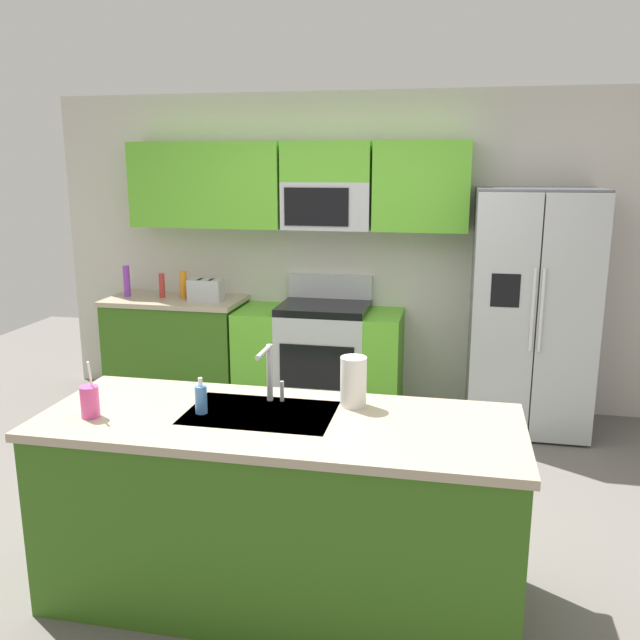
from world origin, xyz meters
TOP-DOWN VIEW (x-y plane):
  - ground_plane at (0.00, 0.00)m, footprint 9.00×9.00m
  - kitchen_wall_unit at (-0.14, 2.08)m, footprint 5.20×0.43m
  - back_counter at (-1.48, 1.80)m, footprint 1.16×0.63m
  - range_oven at (-0.22, 1.80)m, footprint 1.36×0.61m
  - refrigerator at (1.45, 1.73)m, footprint 0.90×0.76m
  - island_counter at (0.11, -0.72)m, footprint 2.19×0.82m
  - toaster at (-1.18, 1.75)m, footprint 0.28×0.16m
  - pepper_mill at (-1.60, 1.80)m, footprint 0.05×0.05m
  - bottle_purple at (-1.92, 1.79)m, footprint 0.06×0.06m
  - bottle_orange at (-1.41, 1.82)m, footprint 0.06×0.06m
  - sink_faucet at (0.02, -0.53)m, footprint 0.08×0.21m
  - drink_cup_pink at (-0.72, -0.88)m, footprint 0.08×0.08m
  - soap_dispenser at (-0.25, -0.73)m, footprint 0.06×0.06m
  - paper_towel_roll at (0.42, -0.50)m, footprint 0.12×0.12m

SIDE VIEW (x-z plane):
  - ground_plane at x=0.00m, z-range 0.00..0.00m
  - range_oven at x=-0.22m, z-range -0.11..0.99m
  - back_counter at x=-1.48m, z-range 0.00..0.90m
  - island_counter at x=0.11m, z-range 0.00..0.90m
  - refrigerator at x=1.45m, z-range 0.00..1.85m
  - soap_dispenser at x=-0.25m, z-range 0.88..1.05m
  - drink_cup_pink at x=-0.72m, z-range 0.84..1.11m
  - toaster at x=-1.18m, z-range 0.90..1.08m
  - pepper_mill at x=-1.60m, z-range 0.90..1.11m
  - bottle_orange at x=-1.41m, z-range 0.90..1.13m
  - paper_towel_roll at x=0.42m, z-range 0.90..1.14m
  - bottle_purple at x=-1.92m, z-range 0.90..1.17m
  - sink_faucet at x=0.02m, z-range 0.93..1.21m
  - kitchen_wall_unit at x=-0.14m, z-range 0.17..2.77m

